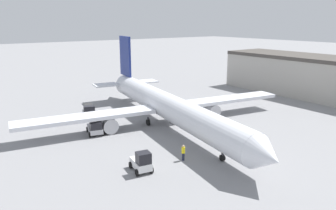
# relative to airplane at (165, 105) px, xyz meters

# --- Properties ---
(ground_plane) EXTENTS (400.00, 400.00, 0.00)m
(ground_plane) POSITION_rel_airplane_xyz_m (1.11, -0.18, -2.98)
(ground_plane) COLOR gray
(airplane) EXTENTS (43.27, 40.64, 11.98)m
(airplane) POSITION_rel_airplane_xyz_m (0.00, 0.00, 0.00)
(airplane) COLOR silver
(airplane) RESTS_ON ground_plane
(ground_crew_worker) EXTENTS (0.39, 0.39, 1.77)m
(ground_crew_worker) POSITION_rel_airplane_xyz_m (11.52, -5.69, -2.04)
(ground_crew_worker) COLOR #1E2338
(ground_crew_worker) RESTS_ON ground_plane
(baggage_tug) EXTENTS (2.93, 2.18, 2.23)m
(baggage_tug) POSITION_rel_airplane_xyz_m (11.19, -10.73, -1.98)
(baggage_tug) COLOR silver
(baggage_tug) RESTS_ON ground_plane
(belt_loader_truck) EXTENTS (3.22, 2.76, 2.01)m
(belt_loader_truck) POSITION_rel_airplane_xyz_m (-9.77, -7.51, -2.02)
(belt_loader_truck) COLOR #B2B2B7
(belt_loader_truck) RESTS_ON ground_plane
(pushback_tug) EXTENTS (3.74, 2.66, 1.91)m
(pushback_tug) POSITION_rel_airplane_xyz_m (-1.92, -9.93, -2.08)
(pushback_tug) COLOR #B2B2B7
(pushback_tug) RESTS_ON ground_plane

